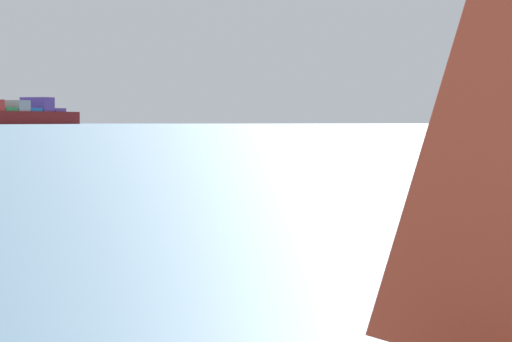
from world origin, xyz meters
name	(u,v)px	position (x,y,z in m)	size (l,w,h in m)	color
distant_headland	(438,108)	(6.59, 1361.03, 17.34)	(1029.05, 217.12, 34.68)	#756B56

